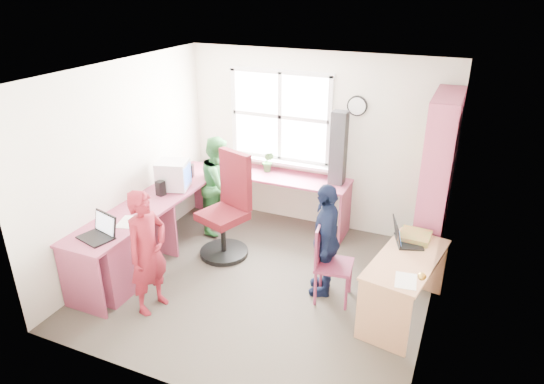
% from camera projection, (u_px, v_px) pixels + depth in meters
% --- Properties ---
extents(room, '(3.64, 3.44, 2.44)m').
position_uv_depth(room, '(267.00, 183.00, 5.17)').
color(room, '#3F3932').
rests_on(room, ground).
extents(l_desk, '(2.38, 2.95, 0.75)m').
position_uv_depth(l_desk, '(151.00, 238.00, 5.63)').
color(l_desk, '#A3415D').
rests_on(l_desk, ground).
extents(right_desk, '(0.74, 1.27, 0.69)m').
position_uv_depth(right_desk, '(405.00, 274.00, 4.87)').
color(right_desk, tan).
rests_on(right_desk, ground).
extents(bookshelf, '(0.30, 1.02, 2.10)m').
position_uv_depth(bookshelf, '(436.00, 189.00, 5.57)').
color(bookshelf, '#A3415D').
rests_on(bookshelf, ground).
extents(swivel_chair, '(0.78, 0.78, 1.32)m').
position_uv_depth(swivel_chair, '(228.00, 212.00, 6.00)').
color(swivel_chair, black).
rests_on(swivel_chair, ground).
extents(wooden_chair, '(0.43, 0.43, 0.89)m').
position_uv_depth(wooden_chair, '(328.00, 260.00, 5.15)').
color(wooden_chair, '#7F2A48').
rests_on(wooden_chair, ground).
extents(crt_monitor, '(0.46, 0.43, 0.37)m').
position_uv_depth(crt_monitor, '(173.00, 175.00, 6.13)').
color(crt_monitor, silver).
rests_on(crt_monitor, l_desk).
extents(laptop_left, '(0.42, 0.37, 0.24)m').
position_uv_depth(laptop_left, '(100.00, 232.00, 5.03)').
color(laptop_left, black).
rests_on(laptop_left, l_desk).
extents(laptop_right, '(0.39, 0.43, 0.24)m').
position_uv_depth(laptop_right, '(404.00, 237.00, 5.05)').
color(laptop_right, black).
rests_on(laptop_right, right_desk).
extents(speaker_a, '(0.11, 0.11, 0.19)m').
position_uv_depth(speaker_a, '(161.00, 188.00, 5.98)').
color(speaker_a, black).
rests_on(speaker_a, l_desk).
extents(speaker_b, '(0.11, 0.11, 0.18)m').
position_uv_depth(speaker_b, '(190.00, 171.00, 6.55)').
color(speaker_b, black).
rests_on(speaker_b, l_desk).
extents(cd_tower, '(0.20, 0.18, 0.96)m').
position_uv_depth(cd_tower, '(338.00, 148.00, 6.18)').
color(cd_tower, black).
rests_on(cd_tower, l_desk).
extents(game_box, '(0.33, 0.33, 0.06)m').
position_uv_depth(game_box, '(415.00, 236.00, 5.13)').
color(game_box, red).
rests_on(game_box, right_desk).
extents(paper_a, '(0.29, 0.35, 0.00)m').
position_uv_depth(paper_a, '(129.00, 222.00, 5.36)').
color(paper_a, white).
rests_on(paper_a, l_desk).
extents(paper_b, '(0.22, 0.29, 0.00)m').
position_uv_depth(paper_b, '(406.00, 281.00, 4.43)').
color(paper_b, white).
rests_on(paper_b, right_desk).
extents(potted_plant, '(0.17, 0.14, 0.30)m').
position_uv_depth(potted_plant, '(268.00, 162.00, 6.69)').
color(potted_plant, '#2B6A2A').
rests_on(potted_plant, l_desk).
extents(person_red, '(0.40, 0.54, 1.35)m').
position_uv_depth(person_red, '(148.00, 252.00, 4.92)').
color(person_red, maroon).
rests_on(person_red, ground).
extents(person_green, '(0.58, 0.71, 1.34)m').
position_uv_depth(person_green, '(220.00, 185.00, 6.54)').
color(person_green, '#2F7736').
rests_on(person_green, ground).
extents(person_navy, '(0.49, 0.81, 1.30)m').
position_uv_depth(person_navy, '(326.00, 240.00, 5.21)').
color(person_navy, '#111A38').
rests_on(person_navy, ground).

